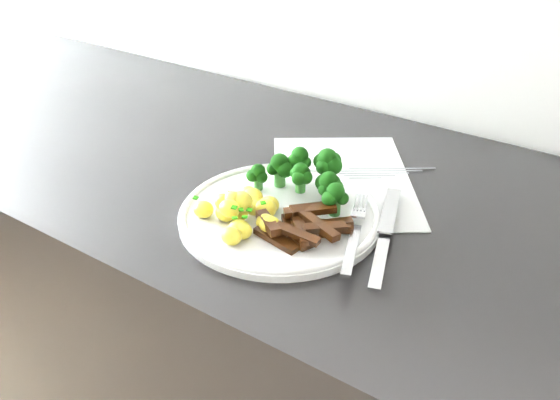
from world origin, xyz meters
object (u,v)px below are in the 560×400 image
object	(u,v)px
beef_strips	(304,227)
knife	(383,246)
recipe_paper	(342,179)
potatoes	(244,209)
fork	(354,236)
plate	(280,214)
broccoli	(309,173)

from	to	relation	value
beef_strips	knife	world-z (taller)	beef_strips
recipe_paper	potatoes	size ratio (longest dim) A/B	2.83
knife	fork	bearing A→B (deg)	-157.10
plate	potatoes	size ratio (longest dim) A/B	2.20
potatoes	fork	xyz separation A→B (m)	(0.15, 0.04, -0.01)
fork	potatoes	bearing A→B (deg)	-166.62
broccoli	fork	bearing A→B (deg)	-31.99
beef_strips	fork	xyz separation A→B (m)	(0.06, 0.02, -0.00)
recipe_paper	broccoli	size ratio (longest dim) A/B	2.27
recipe_paper	fork	world-z (taller)	fork
potatoes	recipe_paper	bearing A→B (deg)	74.79
potatoes	beef_strips	xyz separation A→B (m)	(0.09, 0.02, -0.01)
plate	potatoes	xyz separation A→B (m)	(-0.03, -0.04, 0.02)
recipe_paper	broccoli	distance (m)	0.09
beef_strips	plate	bearing A→B (deg)	155.89
potatoes	beef_strips	size ratio (longest dim) A/B	1.06
potatoes	fork	world-z (taller)	potatoes
recipe_paper	potatoes	world-z (taller)	potatoes
beef_strips	knife	size ratio (longest dim) A/B	0.54
knife	beef_strips	bearing A→B (deg)	-160.69
potatoes	knife	world-z (taller)	potatoes
recipe_paper	beef_strips	bearing A→B (deg)	-78.04
fork	beef_strips	bearing A→B (deg)	-162.73
plate	potatoes	bearing A→B (deg)	-128.16
fork	recipe_paper	bearing A→B (deg)	123.20
potatoes	broccoli	bearing A→B (deg)	69.58
recipe_paper	fork	xyz separation A→B (m)	(0.10, -0.15, 0.02)
potatoes	beef_strips	distance (m)	0.09
broccoli	fork	xyz separation A→B (m)	(0.11, -0.07, -0.03)
plate	fork	world-z (taller)	fork
broccoli	potatoes	xyz separation A→B (m)	(-0.04, -0.10, -0.02)
plate	knife	xyz separation A→B (m)	(0.15, 0.01, 0.00)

